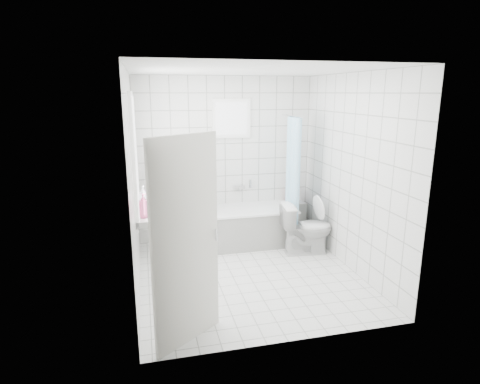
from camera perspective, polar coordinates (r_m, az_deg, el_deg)
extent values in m
plane|color=white|center=(5.41, 1.27, -11.72)|extent=(3.00, 3.00, 0.00)
plane|color=white|center=(4.88, 1.44, 16.95)|extent=(3.00, 3.00, 0.00)
cube|color=white|center=(6.42, -2.12, 4.60)|extent=(2.80, 0.02, 2.60)
cube|color=white|center=(3.61, 7.51, -3.02)|extent=(2.80, 0.02, 2.60)
cube|color=white|center=(4.83, -14.93, 0.98)|extent=(0.02, 3.00, 2.60)
cube|color=white|center=(5.51, 15.57, 2.52)|extent=(0.02, 3.00, 2.60)
cube|color=white|center=(5.07, -14.58, 5.06)|extent=(0.01, 0.90, 1.40)
cube|color=white|center=(6.33, -1.18, 10.39)|extent=(0.50, 0.01, 0.50)
cube|color=white|center=(5.23, -13.59, -2.95)|extent=(0.18, 1.02, 0.08)
cube|color=silver|center=(3.74, -7.65, -7.27)|extent=(0.66, 0.51, 2.00)
cube|color=white|center=(6.35, -0.30, -5.07)|extent=(1.76, 0.75, 0.55)
cube|color=white|center=(6.26, -0.31, -2.56)|extent=(1.78, 0.77, 0.03)
cube|color=white|center=(6.02, -9.10, -1.59)|extent=(0.15, 0.85, 1.50)
cube|color=white|center=(6.87, 7.48, -3.70)|extent=(0.40, 0.24, 0.55)
imported|color=white|center=(6.06, 9.43, -5.12)|extent=(0.79, 0.49, 0.77)
cylinder|color=silver|center=(6.23, 7.33, 10.68)|extent=(0.02, 0.80, 0.02)
cube|color=silver|center=(6.52, -0.13, 0.71)|extent=(0.18, 0.06, 0.06)
imported|color=#BE5FB3|center=(5.50, -13.59, -0.69)|extent=(0.10, 0.09, 0.18)
imported|color=white|center=(5.27, -13.60, -0.73)|extent=(0.14, 0.14, 0.29)
imported|color=#31CDDD|center=(4.97, -13.54, -2.27)|extent=(0.11, 0.11, 0.18)
imported|color=white|center=(5.13, -13.56, -1.76)|extent=(0.18, 0.18, 0.18)
imported|color=#C74D7C|center=(4.87, -13.57, -1.89)|extent=(0.15, 0.15, 0.30)
cylinder|color=red|center=(6.76, 6.92, -0.57)|extent=(0.06, 0.06, 0.22)
cylinder|color=#2318C0|center=(6.78, 8.06, -0.45)|extent=(0.06, 0.06, 0.24)
cylinder|color=#168935|center=(6.65, 7.29, -0.90)|extent=(0.06, 0.06, 0.21)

